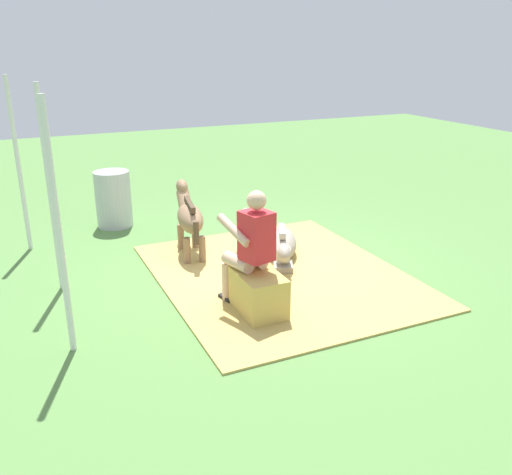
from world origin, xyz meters
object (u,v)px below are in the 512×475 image
at_px(hay_bale, 258,294).
at_px(tent_pole_right, 19,166).
at_px(tent_pole_left, 59,232).
at_px(water_barrel, 113,199).
at_px(person_seated, 250,244).
at_px(tent_pole_mid, 50,191).
at_px(pony_standing, 189,216).
at_px(pony_lying, 282,245).

distance_m(hay_bale, tent_pole_right, 3.85).
height_order(hay_bale, tent_pole_left, tent_pole_left).
bearing_deg(tent_pole_right, water_barrel, -67.57).
bearing_deg(person_seated, hay_bale, -170.30).
distance_m(hay_bale, person_seated, 0.53).
relative_size(hay_bale, tent_pole_mid, 0.28).
height_order(pony_standing, pony_lying, pony_standing).
bearing_deg(hay_bale, pony_standing, 3.29).
bearing_deg(water_barrel, person_seated, -167.29).
bearing_deg(tent_pole_left, pony_standing, -43.41).
bearing_deg(tent_pole_right, tent_pole_mid, -170.44).
xyz_separation_m(hay_bale, water_barrel, (3.62, 0.81, 0.20)).
bearing_deg(tent_pole_mid, pony_lying, -95.15).
distance_m(hay_bale, pony_lying, 1.60).
height_order(hay_bale, pony_standing, pony_standing).
height_order(water_barrel, tent_pole_mid, tent_pole_mid).
bearing_deg(water_barrel, pony_lying, -142.94).
distance_m(tent_pole_left, tent_pole_mid, 1.47).
xyz_separation_m(person_seated, tent_pole_mid, (1.39, 1.81, 0.44)).
height_order(water_barrel, tent_pole_left, tent_pole_left).
bearing_deg(pony_lying, water_barrel, 37.06).
bearing_deg(hay_bale, tent_pole_mid, 49.83).
relative_size(tent_pole_left, tent_pole_right, 1.00).
distance_m(hay_bale, water_barrel, 3.71).
relative_size(tent_pole_left, tent_pole_mid, 1.00).
height_order(tent_pole_right, tent_pole_mid, same).
relative_size(hay_bale, tent_pole_left, 0.28).
xyz_separation_m(pony_lying, tent_pole_mid, (0.25, 2.78, 0.99)).
bearing_deg(hay_bale, pony_lying, -36.08).
bearing_deg(pony_lying, person_seated, 139.45).
xyz_separation_m(pony_standing, tent_pole_left, (-1.88, 1.78, 0.63)).
height_order(person_seated, tent_pole_left, tent_pole_left).
relative_size(pony_lying, water_barrel, 1.52).
height_order(hay_bale, person_seated, person_seated).
relative_size(pony_lying, tent_pole_right, 0.56).
height_order(pony_lying, tent_pole_right, tent_pole_right).
relative_size(pony_standing, tent_pole_right, 0.57).
distance_m(hay_bale, tent_pole_mid, 2.58).
distance_m(person_seated, water_barrel, 3.56).
bearing_deg(pony_standing, pony_lying, -122.05).
relative_size(person_seated, tent_pole_mid, 0.57).
xyz_separation_m(tent_pole_left, tent_pole_mid, (1.47, -0.06, 0.00)).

